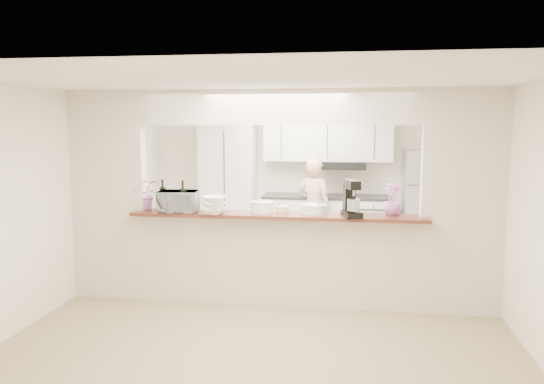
% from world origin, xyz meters
% --- Properties ---
extents(floor, '(6.00, 6.00, 0.00)m').
position_xyz_m(floor, '(0.00, 0.00, 0.00)').
color(floor, '#998A67').
rests_on(floor, ground).
extents(tile_overlay, '(5.00, 2.90, 0.01)m').
position_xyz_m(tile_overlay, '(0.00, 1.55, 0.01)').
color(tile_overlay, beige).
rests_on(tile_overlay, floor).
extents(partition, '(5.00, 0.15, 2.50)m').
position_xyz_m(partition, '(0.00, 0.00, 1.48)').
color(partition, beige).
rests_on(partition, floor).
extents(bar_counter, '(3.40, 0.38, 1.09)m').
position_xyz_m(bar_counter, '(0.00, -0.00, 0.58)').
color(bar_counter, beige).
rests_on(bar_counter, floor).
extents(kitchen_cabinets, '(3.15, 0.62, 2.25)m').
position_xyz_m(kitchen_cabinets, '(-0.19, 2.72, 0.97)').
color(kitchen_cabinets, silver).
rests_on(kitchen_cabinets, floor).
extents(refrigerator, '(0.75, 0.70, 1.70)m').
position_xyz_m(refrigerator, '(2.05, 2.65, 0.85)').
color(refrigerator, '#B4B4B9').
rests_on(refrigerator, floor).
extents(flower_left, '(0.40, 0.37, 0.36)m').
position_xyz_m(flower_left, '(-1.60, 0.05, 1.27)').
color(flower_left, '#CE6DC1').
rests_on(flower_left, bar_counter).
extents(wine_bottle_a, '(0.07, 0.07, 0.36)m').
position_xyz_m(wine_bottle_a, '(-1.40, 0.07, 1.23)').
color(wine_bottle_a, black).
rests_on(wine_bottle_a, bar_counter).
extents(wine_bottle_b, '(0.08, 0.08, 0.38)m').
position_xyz_m(wine_bottle_b, '(-1.08, -0.15, 1.24)').
color(wine_bottle_b, black).
rests_on(wine_bottle_b, bar_counter).
extents(toaster_oven, '(0.48, 0.35, 0.25)m').
position_xyz_m(toaster_oven, '(-1.15, -0.10, 1.21)').
color(toaster_oven, '#A1A0A5').
rests_on(toaster_oven, bar_counter).
extents(serving_bowls, '(0.30, 0.30, 0.20)m').
position_xyz_m(serving_bowls, '(-0.70, -0.17, 1.19)').
color(serving_bowls, white).
rests_on(serving_bowls, bar_counter).
extents(plate_stack_a, '(0.28, 0.28, 0.13)m').
position_xyz_m(plate_stack_a, '(-0.18, 0.03, 1.15)').
color(plate_stack_a, white).
rests_on(plate_stack_a, bar_counter).
extents(plate_stack_b, '(0.31, 0.31, 0.11)m').
position_xyz_m(plate_stack_b, '(0.42, 0.03, 1.14)').
color(plate_stack_b, white).
rests_on(plate_stack_b, bar_counter).
extents(red_bowl, '(0.17, 0.17, 0.08)m').
position_xyz_m(red_bowl, '(-0.15, 0.08, 1.13)').
color(red_bowl, maroon).
rests_on(red_bowl, bar_counter).
extents(tan_bowl, '(0.15, 0.15, 0.07)m').
position_xyz_m(tan_bowl, '(0.05, 0.08, 1.12)').
color(tan_bowl, beige).
rests_on(tan_bowl, bar_counter).
extents(utensil_caddy, '(0.23, 0.14, 0.20)m').
position_xyz_m(utensil_caddy, '(0.45, 0.05, 1.18)').
color(utensil_caddy, silver).
rests_on(utensil_caddy, bar_counter).
extents(stand_mixer, '(0.25, 0.32, 0.41)m').
position_xyz_m(stand_mixer, '(0.85, -0.14, 1.27)').
color(stand_mixer, black).
rests_on(stand_mixer, bar_counter).
extents(flower_right, '(0.26, 0.26, 0.36)m').
position_xyz_m(flower_right, '(1.30, 0.05, 1.27)').
color(flower_right, '#CD6ECE').
rests_on(flower_right, bar_counter).
extents(person, '(0.68, 0.58, 1.57)m').
position_xyz_m(person, '(0.27, 2.30, 0.79)').
color(person, tan).
rests_on(person, floor).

